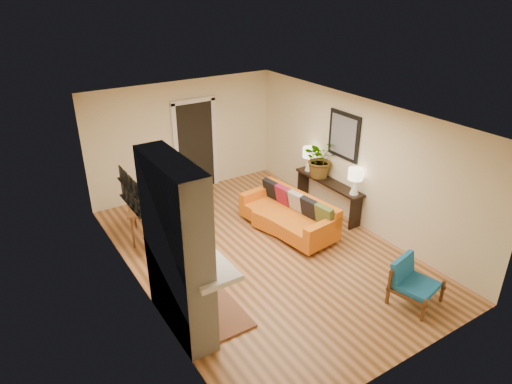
% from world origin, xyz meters
% --- Properties ---
extents(room_shell, '(6.50, 6.50, 6.50)m').
position_xyz_m(room_shell, '(0.60, 2.63, 1.24)').
color(room_shell, '#D08750').
rests_on(room_shell, ground).
extents(fireplace, '(1.09, 1.68, 2.60)m').
position_xyz_m(fireplace, '(-2.00, -1.00, 1.24)').
color(fireplace, white).
rests_on(fireplace, ground).
extents(sofa, '(1.12, 2.13, 0.81)m').
position_xyz_m(sofa, '(0.93, 0.38, 0.35)').
color(sofa, silver).
rests_on(sofa, ground).
extents(ottoman, '(0.94, 0.94, 0.39)m').
position_xyz_m(ottoman, '(0.76, 0.58, 0.22)').
color(ottoman, silver).
rests_on(ottoman, ground).
extents(blue_chair, '(0.81, 0.80, 0.71)m').
position_xyz_m(blue_chair, '(1.20, -2.41, 0.38)').
color(blue_chair, brown).
rests_on(blue_chair, ground).
extents(dining_table, '(1.03, 1.57, 0.83)m').
position_xyz_m(dining_table, '(-1.51, 1.65, 0.54)').
color(dining_table, brown).
rests_on(dining_table, ground).
extents(console_table, '(0.34, 1.85, 0.72)m').
position_xyz_m(console_table, '(2.07, 0.58, 0.58)').
color(console_table, black).
rests_on(console_table, ground).
extents(lamp_near, '(0.30, 0.30, 0.54)m').
position_xyz_m(lamp_near, '(2.07, -0.17, 1.06)').
color(lamp_near, white).
rests_on(lamp_near, console_table).
extents(lamp_far, '(0.30, 0.30, 0.54)m').
position_xyz_m(lamp_far, '(2.07, 1.27, 1.06)').
color(lamp_far, white).
rests_on(lamp_far, console_table).
extents(houseplant, '(0.76, 0.66, 0.84)m').
position_xyz_m(houseplant, '(2.06, 0.88, 1.14)').
color(houseplant, '#1E5919').
rests_on(houseplant, console_table).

